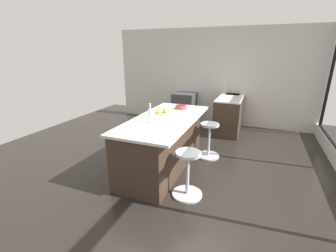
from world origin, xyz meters
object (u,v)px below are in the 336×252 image
(apple_green, at_px, (165,111))
(fruit_bowl, at_px, (181,107))
(cutting_board, at_px, (163,112))
(apple_yellow, at_px, (158,111))
(water_bottle, at_px, (150,115))
(oven_range, at_px, (184,108))
(stool_by_window, at_px, (209,141))
(stool_middle, at_px, (188,175))
(kitchen_island, at_px, (163,142))

(apple_green, distance_m, fruit_bowl, 0.50)
(cutting_board, relative_size, apple_green, 4.74)
(apple_yellow, xyz_separation_m, water_bottle, (0.52, 0.11, 0.06))
(water_bottle, height_order, fruit_bowl, water_bottle)
(oven_range, xyz_separation_m, apple_green, (2.49, 0.43, 0.54))
(oven_range, xyz_separation_m, stool_by_window, (2.03, 1.17, -0.11))
(stool_middle, height_order, apple_green, apple_green)
(stool_middle, bearing_deg, oven_range, -161.22)
(cutting_board, height_order, water_bottle, water_bottle)
(stool_by_window, distance_m, stool_middle, 1.40)
(oven_range, xyz_separation_m, cutting_board, (2.42, 0.37, 0.50))
(stool_middle, distance_m, apple_green, 1.37)
(kitchen_island, relative_size, stool_by_window, 3.22)
(apple_green, bearing_deg, fruit_bowl, 163.36)
(cutting_board, xyz_separation_m, fruit_bowl, (-0.41, 0.20, 0.03))
(oven_range, bearing_deg, kitchen_island, 10.11)
(oven_range, bearing_deg, apple_green, 9.70)
(kitchen_island, xyz_separation_m, cutting_board, (-0.31, -0.12, 0.46))
(stool_middle, bearing_deg, apple_green, -141.79)
(apple_green, xyz_separation_m, water_bottle, (0.57, -0.01, 0.06))
(kitchen_island, bearing_deg, stool_by_window, 135.91)
(oven_range, height_order, cutting_board, cutting_board)
(stool_middle, xyz_separation_m, fruit_bowl, (-1.42, -0.60, 0.63))
(cutting_board, height_order, fruit_bowl, fruit_bowl)
(kitchen_island, bearing_deg, cutting_board, -158.60)
(oven_range, relative_size, stool_by_window, 1.26)
(cutting_board, distance_m, apple_yellow, 0.14)
(kitchen_island, xyz_separation_m, water_bottle, (0.33, -0.08, 0.58))
(apple_green, height_order, water_bottle, water_bottle)
(kitchen_island, bearing_deg, apple_yellow, -136.60)
(apple_yellow, bearing_deg, fruit_bowl, 153.28)
(apple_green, relative_size, apple_yellow, 0.90)
(stool_by_window, bearing_deg, apple_green, -58.10)
(oven_range, distance_m, apple_green, 2.59)
(stool_middle, height_order, fruit_bowl, fruit_bowl)
(kitchen_island, height_order, apple_green, apple_green)
(stool_middle, distance_m, apple_yellow, 1.41)
(oven_range, xyz_separation_m, apple_yellow, (2.54, 0.30, 0.55))
(oven_range, relative_size, apple_green, 11.46)
(stool_by_window, distance_m, cutting_board, 1.08)
(apple_green, bearing_deg, apple_yellow, -69.26)
(stool_by_window, xyz_separation_m, fruit_bowl, (-0.02, -0.60, 0.63))
(oven_range, relative_size, apple_yellow, 10.37)
(fruit_bowl, bearing_deg, kitchen_island, -6.52)
(oven_range, distance_m, water_bottle, 3.15)
(kitchen_island, distance_m, cutting_board, 0.57)
(water_bottle, relative_size, fruit_bowl, 1.39)
(stool_by_window, height_order, stool_middle, same)
(stool_by_window, distance_m, apple_yellow, 1.20)
(kitchen_island, bearing_deg, water_bottle, -13.06)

